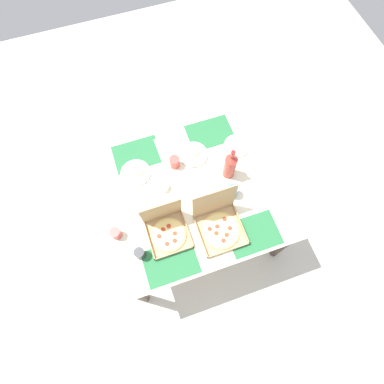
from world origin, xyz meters
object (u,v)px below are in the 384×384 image
object	(u,v)px
cup_spare	(140,254)
soda_bottle	(230,165)
plate_middle	(194,154)
pizza_box_corner_left	(167,230)
plate_far_left	(136,173)
cup_red	(116,234)
condiment_bowl	(163,187)
plate_far_right	(237,146)
pizza_box_corner_right	(219,224)
cup_dark	(233,191)
cup_clear_right	(175,162)

from	to	relation	value
cup_spare	soda_bottle	bearing A→B (deg)	25.75
plate_middle	cup_spare	distance (m)	0.85
pizza_box_corner_left	cup_spare	world-z (taller)	pizza_box_corner_left
plate_far_left	cup_red	bearing A→B (deg)	-120.62
pizza_box_corner_left	condiment_bowl	xyz separation A→B (m)	(0.07, 0.32, -0.03)
plate_far_right	plate_middle	world-z (taller)	plate_middle
pizza_box_corner_right	plate_far_left	bearing A→B (deg)	127.02
soda_bottle	plate_middle	bearing A→B (deg)	129.45
plate_far_right	pizza_box_corner_left	bearing A→B (deg)	-146.28
plate_middle	cup_red	bearing A→B (deg)	-148.86
pizza_box_corner_left	plate_far_left	bearing A→B (deg)	100.14
cup_dark	condiment_bowl	distance (m)	0.51
plate_middle	cup_clear_right	xyz separation A→B (m)	(-0.16, -0.04, 0.04)
plate_middle	cup_red	world-z (taller)	cup_red
plate_far_right	soda_bottle	distance (m)	0.28
pizza_box_corner_right	cup_spare	bearing A→B (deg)	-178.28
pizza_box_corner_left	plate_far_left	size ratio (longest dim) A/B	1.40
plate_far_right	cup_red	world-z (taller)	cup_red
plate_far_left	cup_clear_right	xyz separation A→B (m)	(0.30, -0.03, 0.04)
pizza_box_corner_left	condiment_bowl	size ratio (longest dim) A/B	3.78
soda_bottle	condiment_bowl	distance (m)	0.51
condiment_bowl	soda_bottle	bearing A→B (deg)	-4.87
cup_spare	cup_red	bearing A→B (deg)	122.69
pizza_box_corner_left	soda_bottle	bearing A→B (deg)	26.38
plate_far_left	condiment_bowl	size ratio (longest dim) A/B	2.71
pizza_box_corner_right	cup_dark	distance (m)	0.27
soda_bottle	cup_spare	size ratio (longest dim) A/B	3.54
cup_dark	cup_spare	distance (m)	0.78
cup_clear_right	pizza_box_corner_right	bearing A→B (deg)	-75.60
pizza_box_corner_right	cup_clear_right	world-z (taller)	pizza_box_corner_right
pizza_box_corner_right	cup_clear_right	xyz separation A→B (m)	(-0.14, 0.56, -0.00)
cup_spare	cup_dark	bearing A→B (deg)	16.07
plate_far_right	cup_red	size ratio (longest dim) A/B	2.33
cup_dark	condiment_bowl	world-z (taller)	cup_dark
cup_clear_right	cup_dark	distance (m)	0.48
plate_middle	condiment_bowl	xyz separation A→B (m)	(-0.30, -0.19, 0.01)
pizza_box_corner_left	cup_clear_right	distance (m)	0.52
soda_bottle	cup_spare	distance (m)	0.88
pizza_box_corner_left	plate_far_right	size ratio (longest dim) A/B	1.56
pizza_box_corner_left	condiment_bowl	world-z (taller)	pizza_box_corner_left
pizza_box_corner_left	cup_dark	xyz separation A→B (m)	(0.53, 0.12, 0.01)
cup_red	cup_spare	xyz separation A→B (m)	(0.12, -0.19, 0.00)
plate_far_left	soda_bottle	xyz separation A→B (m)	(0.66, -0.23, 0.12)
pizza_box_corner_left	cup_clear_right	bearing A→B (deg)	66.49
pizza_box_corner_left	cup_spare	size ratio (longest dim) A/B	3.45
plate_far_right	cup_clear_right	size ratio (longest dim) A/B	2.09
cup_red	plate_far_left	bearing A→B (deg)	59.38
cup_red	cup_spare	size ratio (longest dim) A/B	0.95
pizza_box_corner_left	plate_far_left	xyz separation A→B (m)	(-0.09, 0.51, -0.04)
plate_far_left	condiment_bowl	xyz separation A→B (m)	(0.16, -0.18, 0.01)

